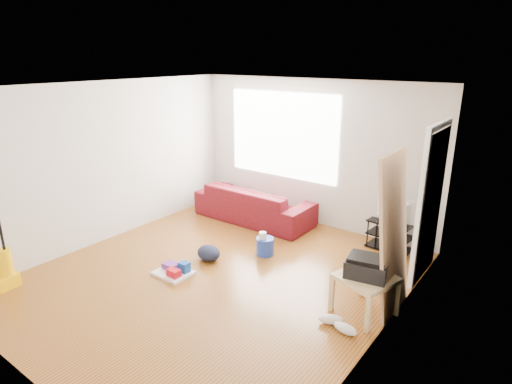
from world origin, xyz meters
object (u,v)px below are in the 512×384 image
Objects in this scene: tv_stand at (390,235)px; backpack at (209,260)px; cleaning_tray at (175,271)px; sofa at (254,220)px; vacuum at (4,270)px; bucket at (265,254)px; side_table at (366,282)px.

tv_stand is 1.77× the size of backpack.
backpack is (0.08, 0.60, -0.05)m from cleaning_tray.
tv_stand reaches higher than sofa.
vacuum is at bearing 72.80° from sofa.
backpack is at bearing 47.22° from vacuum.
side_table is at bearing -17.01° from bucket.
tv_stand reaches higher than bucket.
vacuum is (-3.95, -2.21, -0.16)m from side_table.
vacuum is at bearing -126.43° from tv_stand.
sofa is 4.42× the size of cleaning_tray.
side_table is 2.40m from backpack.
backpack is (-1.99, -1.93, -0.23)m from tv_stand.
vacuum reaches higher than bucket.
backpack is at bearing 82.85° from cleaning_tray.
side_table reaches higher than backpack.
cleaning_tray is 1.27× the size of backpack.
sofa is 8.17× the size of bucket.
side_table is 0.56× the size of vacuum.
tv_stand is at bearing 62.24° from backpack.
sofa is 1.42m from bucket.
sofa is 2.43m from tv_stand.
bucket is (-1.80, 0.55, -0.40)m from side_table.
vacuum reaches higher than tv_stand.
side_table is 2.56m from cleaning_tray.
tv_stand is 1.94m from bucket.
sofa is 3.97m from vacuum.
tv_stand reaches higher than backpack.
side_table reaches higher than tv_stand.
backpack is (-0.56, -0.63, 0.00)m from bucket.
vacuum is (-3.58, -4.06, 0.00)m from tv_stand.
side_table is 4.53m from vacuum.
vacuum is (-1.59, -2.13, 0.24)m from backpack.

